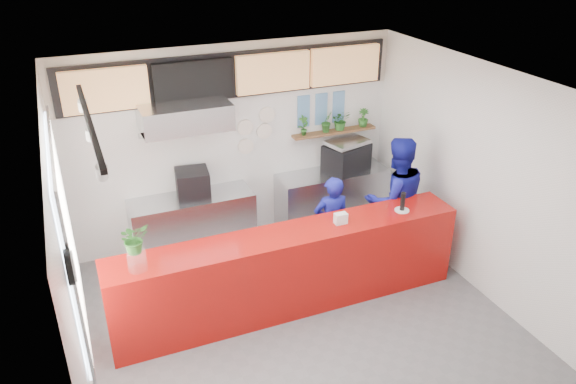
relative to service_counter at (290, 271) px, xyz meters
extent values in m
plane|color=slate|center=(0.00, -0.40, -0.55)|extent=(5.00, 5.00, 0.00)
plane|color=silver|center=(0.00, -0.40, 2.45)|extent=(5.00, 5.00, 0.00)
plane|color=white|center=(0.00, 2.10, 0.95)|extent=(5.00, 0.00, 5.00)
plane|color=white|center=(-2.50, -0.40, 0.95)|extent=(0.00, 5.00, 5.00)
plane|color=white|center=(2.50, -0.40, 0.95)|extent=(0.00, 5.00, 5.00)
cube|color=#9E0F0B|center=(0.00, 0.00, 0.00)|extent=(4.50, 0.60, 1.10)
cube|color=beige|center=(0.00, 2.09, 2.05)|extent=(5.00, 0.02, 0.80)
cube|color=#B2B5BA|center=(-0.80, 1.80, -0.10)|extent=(1.80, 0.60, 0.90)
cube|color=black|center=(-0.76, 1.80, 0.56)|extent=(0.51, 0.51, 0.41)
cube|color=#B2B5BA|center=(-0.80, 1.75, 1.60)|extent=(1.20, 0.70, 0.35)
cube|color=#B2B5BA|center=(-0.80, 1.75, 1.40)|extent=(1.20, 0.69, 0.31)
cube|color=#B2B5BA|center=(1.50, 1.80, -0.10)|extent=(1.80, 0.60, 0.90)
cube|color=black|center=(1.73, 1.80, 0.57)|extent=(0.80, 0.68, 0.44)
cube|color=#B1B3B8|center=(1.73, 1.80, 0.83)|extent=(0.74, 0.60, 0.06)
cube|color=brown|center=(1.60, 2.00, 0.95)|extent=(1.40, 0.18, 0.04)
cube|color=tan|center=(-1.75, 1.98, 2.00)|extent=(1.10, 0.10, 0.55)
cube|color=black|center=(-0.59, 1.98, 2.00)|extent=(1.10, 0.10, 0.55)
cube|color=tan|center=(0.57, 1.98, 2.00)|extent=(1.10, 0.10, 0.55)
cube|color=tan|center=(1.73, 1.98, 2.00)|extent=(1.10, 0.10, 0.55)
cube|color=black|center=(0.00, 2.06, 2.00)|extent=(4.80, 0.04, 0.65)
cube|color=silver|center=(-2.47, -0.10, 1.15)|extent=(0.04, 2.20, 1.90)
cube|color=#B2B5BA|center=(-2.45, -0.10, 1.15)|extent=(0.03, 2.30, 2.00)
cylinder|color=black|center=(-2.46, -1.30, 1.50)|extent=(0.05, 0.30, 0.30)
cylinder|color=white|center=(-2.43, -1.30, 1.50)|extent=(0.02, 0.26, 0.26)
cube|color=black|center=(-2.10, -0.40, 2.39)|extent=(0.05, 2.40, 0.04)
cylinder|color=silver|center=(0.15, 2.07, 1.20)|extent=(0.24, 0.03, 0.24)
cylinder|color=silver|center=(0.45, 2.07, 1.10)|extent=(0.24, 0.03, 0.24)
cylinder|color=silver|center=(0.15, 2.07, 0.90)|extent=(0.24, 0.03, 0.24)
cylinder|color=silver|center=(0.50, 2.07, 1.35)|extent=(0.24, 0.03, 0.24)
cube|color=#598CBF|center=(1.10, 2.08, 1.45)|extent=(0.20, 0.02, 0.25)
cube|color=#598CBF|center=(1.40, 2.08, 1.45)|extent=(0.20, 0.02, 0.25)
cube|color=#598CBF|center=(1.70, 2.08, 1.45)|extent=(0.20, 0.02, 0.25)
cube|color=#598CBF|center=(1.10, 2.08, 1.20)|extent=(0.20, 0.02, 0.25)
cube|color=#598CBF|center=(1.40, 2.08, 1.20)|extent=(0.20, 0.02, 0.25)
cube|color=#598CBF|center=(1.70, 2.08, 1.20)|extent=(0.20, 0.02, 0.25)
imported|color=navy|center=(0.89, 0.63, 0.16)|extent=(0.55, 0.40, 1.42)
imported|color=navy|center=(1.85, 0.53, 0.39)|extent=(0.98, 0.80, 1.88)
imported|color=#2A6523|center=(1.07, 2.00, 1.13)|extent=(0.19, 0.15, 0.32)
imported|color=#2A6523|center=(1.47, 2.00, 1.14)|extent=(0.22, 0.20, 0.33)
imported|color=#2A6523|center=(1.71, 2.00, 1.13)|extent=(0.33, 0.30, 0.32)
imported|color=#2A6523|center=(2.11, 2.00, 1.12)|extent=(0.20, 0.19, 0.29)
cylinder|color=silver|center=(-1.83, -0.08, 0.68)|extent=(0.27, 0.27, 0.25)
imported|color=#2A6523|center=(-1.83, -0.08, 0.94)|extent=(0.38, 0.36, 0.34)
cube|color=white|center=(0.68, -0.02, 0.62)|extent=(0.16, 0.10, 0.14)
cylinder|color=white|center=(1.57, -0.04, 0.56)|extent=(0.19, 0.19, 0.01)
cylinder|color=black|center=(1.57, -0.04, 0.69)|extent=(0.07, 0.07, 0.25)
camera|label=1|loc=(-2.29, -5.43, 4.02)|focal=35.00mm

